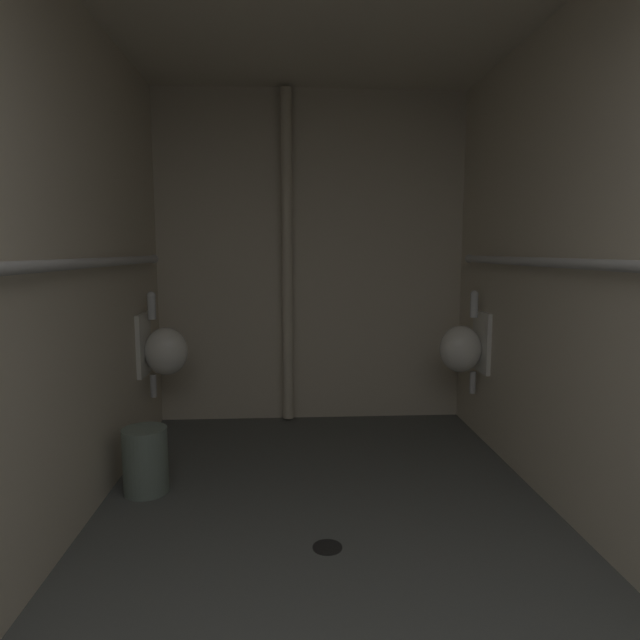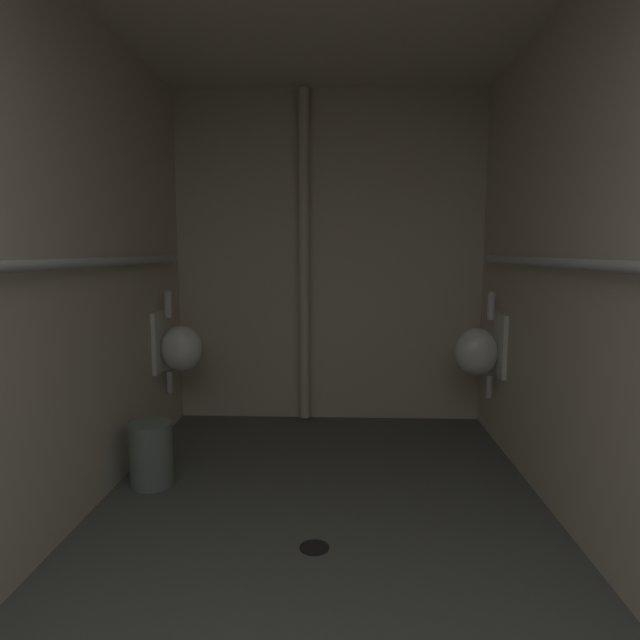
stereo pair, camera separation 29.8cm
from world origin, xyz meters
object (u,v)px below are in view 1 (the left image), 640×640
(urinal_right_mid, at_px, (463,347))
(waste_bin, at_px, (145,460))
(standpipe_back_wall, at_px, (287,259))
(urinal_left_mid, at_px, (163,350))
(floor_drain, at_px, (327,547))

(urinal_right_mid, relative_size, waste_bin, 2.00)
(standpipe_back_wall, xyz_separation_m, waste_bin, (-0.82, -1.26, -1.12))
(urinal_right_mid, xyz_separation_m, waste_bin, (-2.09, -0.78, -0.49))
(waste_bin, bearing_deg, urinal_left_mid, 94.64)
(waste_bin, bearing_deg, urinal_right_mid, 20.38)
(floor_drain, bearing_deg, urinal_right_mid, 52.48)
(urinal_left_mid, height_order, standpipe_back_wall, standpipe_back_wall)
(urinal_left_mid, xyz_separation_m, urinal_right_mid, (2.15, -0.04, 0.00))
(urinal_left_mid, height_order, waste_bin, urinal_left_mid)
(urinal_left_mid, distance_m, standpipe_back_wall, 1.17)
(floor_drain, relative_size, waste_bin, 0.37)
(standpipe_back_wall, distance_m, waste_bin, 1.87)
(standpipe_back_wall, bearing_deg, urinal_left_mid, -153.02)
(urinal_right_mid, distance_m, waste_bin, 2.28)
(urinal_left_mid, bearing_deg, urinal_right_mid, -0.94)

